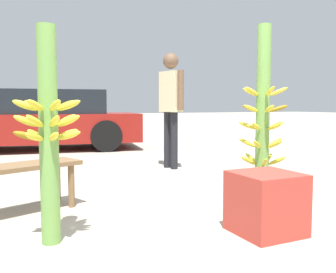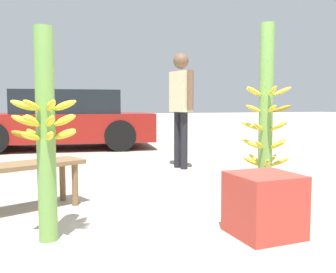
% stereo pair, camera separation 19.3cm
% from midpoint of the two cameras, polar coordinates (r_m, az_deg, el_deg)
% --- Properties ---
extents(ground_plane, '(80.00, 80.00, 0.00)m').
position_cam_midpoint_polar(ground_plane, '(2.91, 4.12, -14.61)').
color(ground_plane, '#A89E8C').
extents(banana_stalk_left, '(0.46, 0.47, 1.51)m').
position_cam_midpoint_polar(banana_stalk_left, '(2.72, -16.21, 0.66)').
color(banana_stalk_left, '#6B9E47').
rests_on(banana_stalk_left, ground_plane).
extents(banana_stalk_center, '(0.45, 0.45, 1.69)m').
position_cam_midpoint_polar(banana_stalk_center, '(3.52, 16.20, 2.44)').
color(banana_stalk_center, '#6B9E47').
rests_on(banana_stalk_center, ground_plane).
extents(vendor_person, '(0.25, 0.58, 1.75)m').
position_cam_midpoint_polar(vendor_person, '(5.69, 2.95, 5.78)').
color(vendor_person, black).
rests_on(vendor_person, ground_plane).
extents(market_bench, '(1.15, 0.72, 0.44)m').
position_cam_midpoint_polar(market_bench, '(3.60, -19.82, -5.11)').
color(market_bench, brown).
rests_on(market_bench, ground_plane).
extents(parked_car, '(4.27, 2.45, 1.29)m').
position_cam_midpoint_polar(parked_car, '(8.65, -15.13, 2.40)').
color(parked_car, maroon).
rests_on(parked_car, ground_plane).
extents(produce_crate, '(0.46, 0.46, 0.46)m').
position_cam_midpoint_polar(produce_crate, '(2.93, 16.28, -9.94)').
color(produce_crate, '#B2382D').
rests_on(produce_crate, ground_plane).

